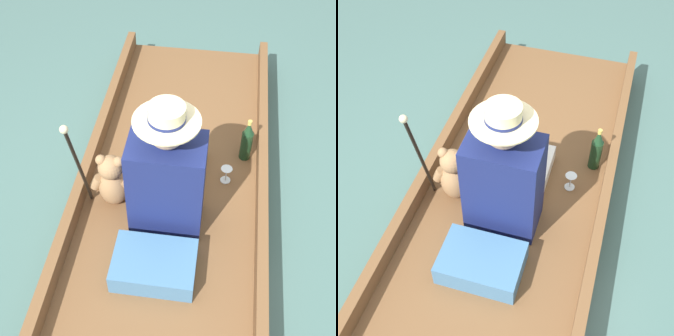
# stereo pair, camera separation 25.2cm
# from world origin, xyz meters

# --- Properties ---
(ground_plane) EXTENTS (16.00, 16.00, 0.00)m
(ground_plane) POSITION_xyz_m (0.00, 0.00, 0.00)
(ground_plane) COLOR #476B66
(punt_boat) EXTENTS (1.17, 3.29, 0.27)m
(punt_boat) POSITION_xyz_m (0.00, 0.00, 0.09)
(punt_boat) COLOR brown
(punt_boat) RESTS_ON ground_plane
(seat_cushion) EXTENTS (0.44, 0.31, 0.14)m
(seat_cushion) POSITION_xyz_m (-0.02, -0.52, 0.22)
(seat_cushion) COLOR teal
(seat_cushion) RESTS_ON punt_boat
(seated_person) EXTENTS (0.41, 0.75, 0.88)m
(seated_person) POSITION_xyz_m (0.00, -0.09, 0.47)
(seated_person) COLOR white
(seated_person) RESTS_ON punt_boat
(teddy_bear) EXTENTS (0.28, 0.16, 0.40)m
(teddy_bear) POSITION_xyz_m (-0.34, -0.06, 0.34)
(teddy_bear) COLOR #9E754C
(teddy_bear) RESTS_ON punt_boat
(wine_glass) EXTENTS (0.07, 0.07, 0.11)m
(wine_glass) POSITION_xyz_m (0.33, 0.20, 0.23)
(wine_glass) COLOR silver
(wine_glass) RESTS_ON punt_boat
(walking_cane) EXTENTS (0.04, 0.21, 0.78)m
(walking_cane) POSITION_xyz_m (-0.48, -0.17, 0.61)
(walking_cane) COLOR black
(walking_cane) RESTS_ON punt_boat
(champagne_bottle) EXTENTS (0.08, 0.08, 0.32)m
(champagne_bottle) POSITION_xyz_m (0.44, 0.43, 0.30)
(champagne_bottle) COLOR #19381E
(champagne_bottle) RESTS_ON punt_boat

